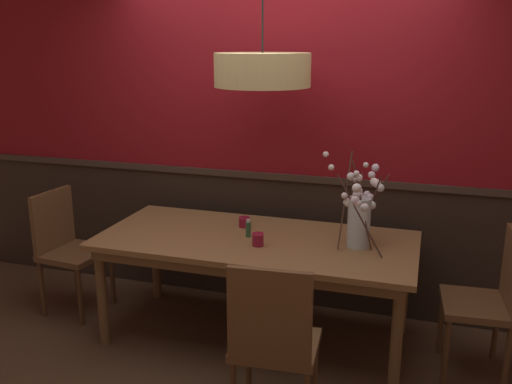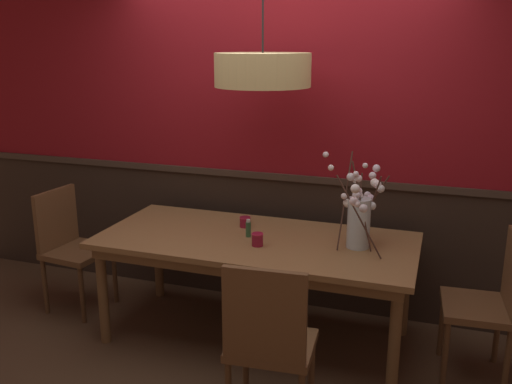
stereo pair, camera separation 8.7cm
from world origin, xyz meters
name	(u,v)px [view 1 (the left image)]	position (x,y,z in m)	size (l,w,h in m)	color
ground_plane	(256,337)	(0.00, 0.00, 0.00)	(24.00, 24.00, 0.00)	#4C3321
back_wall	(282,141)	(0.00, 0.67, 1.31)	(5.85, 0.14, 2.63)	#2D2119
dining_table	(256,248)	(0.00, 0.00, 0.68)	(2.14, 0.97, 0.75)	olive
chair_head_west_end	(67,244)	(-1.53, 0.00, 0.53)	(0.47, 0.48, 0.95)	brown
chair_far_side_left	(250,225)	(-0.34, 0.91, 0.52)	(0.43, 0.39, 0.90)	brown
chair_far_side_right	(323,234)	(0.30, 0.88, 0.51)	(0.49, 0.43, 0.92)	brown
chair_head_east_end	(490,296)	(1.50, 0.01, 0.54)	(0.43, 0.47, 0.95)	brown
chair_near_side_right	(273,338)	(0.37, -0.89, 0.54)	(0.48, 0.44, 0.97)	brown
vase_with_blossoms	(360,216)	(0.68, 0.05, 0.96)	(0.43, 0.64, 0.61)	silver
candle_holder_nearer_center	(244,222)	(-0.15, 0.20, 0.79)	(0.08, 0.08, 0.07)	maroon
candle_holder_nearer_edge	(258,239)	(0.06, -0.14, 0.80)	(0.08, 0.08, 0.09)	maroon
condiment_bottle	(248,229)	(-0.06, 0.01, 0.81)	(0.04, 0.04, 0.12)	#2D5633
pendant_lamp	(262,70)	(0.02, 0.07, 1.87)	(0.62, 0.62, 0.87)	tan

